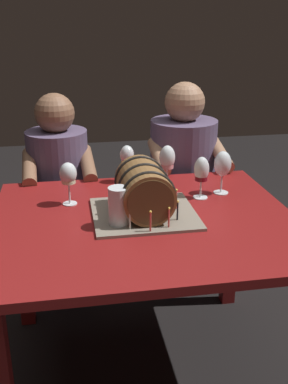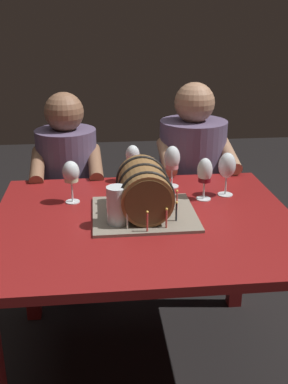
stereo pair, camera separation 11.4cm
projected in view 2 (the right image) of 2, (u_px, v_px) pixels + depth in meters
ground_plane at (145, 368)px, 2.10m from camera, size 8.00×8.00×0.00m
dining_table at (145, 243)px, 1.87m from camera, size 1.21×1.01×0.75m
barrel_cake at (144, 192)px, 1.83m from camera, size 0.41×0.38×0.22m
wine_glass_amber at (133, 156)px, 2.19m from camera, size 0.07×0.07×0.18m
wine_glass_white at (71, 174)px, 1.94m from camera, size 0.07×0.07×0.19m
wine_glass_empty at (227, 166)px, 2.02m from camera, size 0.08×0.08×0.20m
wine_glass_rose at (172, 160)px, 2.12m from camera, size 0.07×0.07×0.20m
wine_glass_red at (205, 173)px, 1.98m from camera, size 0.07×0.07×0.19m
beer_pint at (117, 208)px, 1.74m from camera, size 0.08×0.08×0.16m
person_seated_left at (70, 204)px, 2.56m from camera, size 0.37×0.46×1.14m
person_seated_right at (191, 193)px, 2.62m from camera, size 0.40×0.47×1.18m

